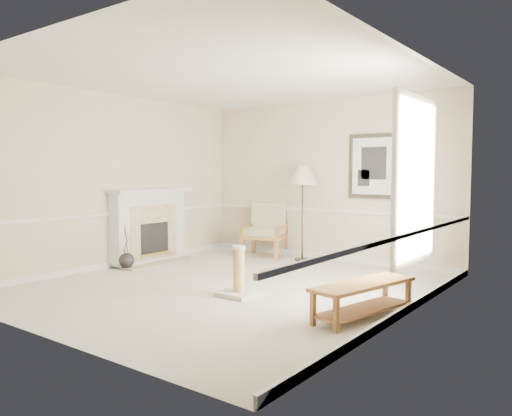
{
  "coord_description": "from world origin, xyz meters",
  "views": [
    {
      "loc": [
        4.41,
        -5.31,
        1.58
      ],
      "look_at": [
        -0.06,
        0.7,
        1.06
      ],
      "focal_mm": 35.0,
      "sensor_mm": 36.0,
      "label": 1
    }
  ],
  "objects": [
    {
      "name": "bench",
      "position": [
        2.15,
        -0.31,
        0.26
      ],
      "size": [
        0.71,
        1.43,
        0.39
      ],
      "rotation": [
        0.0,
        0.0,
        -0.23
      ],
      "color": "brown",
      "rests_on": "ground"
    },
    {
      "name": "fireplace",
      "position": [
        -2.34,
        0.6,
        0.64
      ],
      "size": [
        0.64,
        1.64,
        1.31
      ],
      "color": "white",
      "rests_on": "ground"
    },
    {
      "name": "armchair",
      "position": [
        -1.11,
        2.45,
        0.54
      ],
      "size": [
        0.97,
        1.01,
        1.01
      ],
      "rotation": [
        0.0,
        0.0,
        0.31
      ],
      "color": "brown",
      "rests_on": "ground"
    },
    {
      "name": "floor_vase",
      "position": [
        -2.15,
        -0.06,
        0.14
      ],
      "size": [
        0.26,
        0.26,
        0.75
      ],
      "rotation": [
        0.0,
        0.0,
        -0.2
      ],
      "color": "black",
      "rests_on": "ground"
    },
    {
      "name": "ground",
      "position": [
        0.0,
        0.0,
        0.0
      ],
      "size": [
        5.5,
        5.5,
        0.0
      ],
      "primitive_type": "plane",
      "color": "silver",
      "rests_on": "ground"
    },
    {
      "name": "room",
      "position": [
        0.14,
        0.08,
        1.87
      ],
      "size": [
        5.04,
        5.54,
        2.92
      ],
      "color": "beige",
      "rests_on": "ground"
    },
    {
      "name": "floor_lamp",
      "position": [
        -0.27,
        2.4,
        1.5
      ],
      "size": [
        0.64,
        0.64,
        1.72
      ],
      "rotation": [
        0.0,
        0.0,
        0.2
      ],
      "color": "black",
      "rests_on": "ground"
    },
    {
      "name": "scratching_post",
      "position": [
        0.45,
        -0.35,
        0.2
      ],
      "size": [
        0.46,
        0.46,
        0.65
      ],
      "rotation": [
        0.0,
        0.0,
        -0.01
      ],
      "color": "beige",
      "rests_on": "ground"
    }
  ]
}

